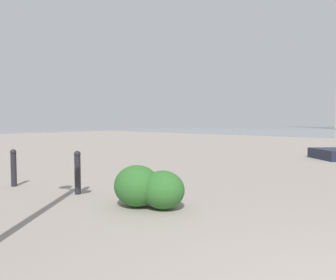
% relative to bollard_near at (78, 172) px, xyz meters
% --- Properties ---
extents(bollard_near, '(0.13, 0.13, 0.86)m').
position_rel_bollard_near_xyz_m(bollard_near, '(0.00, 0.00, 0.00)').
color(bollard_near, '#232328').
rests_on(bollard_near, ground).
extents(bollard_mid, '(0.13, 0.13, 0.82)m').
position_rel_bollard_near_xyz_m(bollard_mid, '(1.73, 0.49, -0.02)').
color(bollard_mid, '#232328').
rests_on(bollard_mid, ground).
extents(shrub_low, '(0.75, 0.67, 0.63)m').
position_rel_bollard_near_xyz_m(shrub_low, '(-2.00, -0.31, -0.13)').
color(shrub_low, '#2D6628').
rests_on(shrub_low, ground).
extents(shrub_round, '(0.83, 0.74, 0.70)m').
position_rel_bollard_near_xyz_m(shrub_round, '(-1.56, -0.14, -0.10)').
color(shrub_round, '#2D6628').
rests_on(shrub_round, ground).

